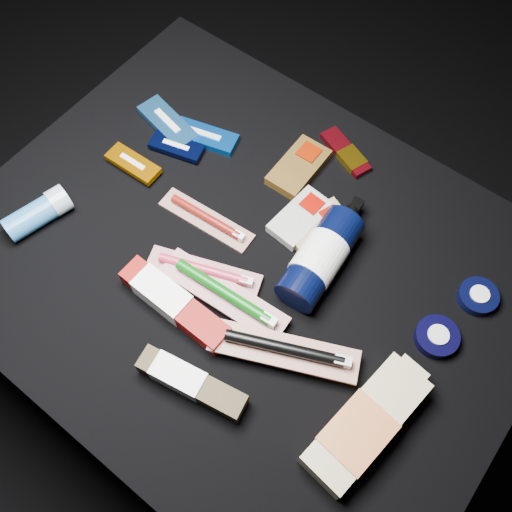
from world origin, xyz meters
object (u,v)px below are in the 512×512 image
Objects in this scene: bodywash_bottle at (364,426)px; deodorant_stick at (39,213)px; lotion_bottle at (320,258)px; toothpaste_carton_red at (171,301)px.

bodywash_bottle is 1.84× the size of deodorant_stick.
lotion_bottle is 1.85× the size of deodorant_stick.
bodywash_bottle is at bearing 5.05° from toothpaste_carton_red.
bodywash_bottle is (0.21, -0.18, -0.01)m from lotion_bottle.
lotion_bottle is at bearing 54.75° from toothpaste_carton_red.
toothpaste_carton_red is (-0.36, -0.02, -0.00)m from bodywash_bottle.
toothpaste_carton_red is at bearing -169.33° from bodywash_bottle.
bodywash_bottle is at bearing 17.45° from deodorant_stick.
deodorant_stick reaches higher than bodywash_bottle.
lotion_bottle is 1.12× the size of toothpaste_carton_red.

